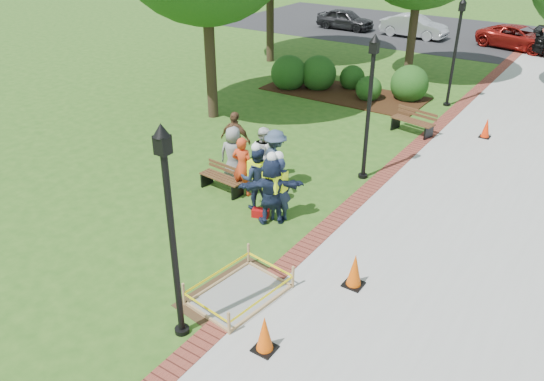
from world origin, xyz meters
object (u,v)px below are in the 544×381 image
Objects in this scene: lamp_near at (171,222)px; hivis_worker_a at (272,188)px; wet_concrete_pad at (240,287)px; bench_near at (222,183)px; cone_front at (265,334)px; hivis_worker_c at (257,177)px; hivis_worker_b at (278,187)px.

lamp_near is 2.17× the size of hivis_worker_a.
wet_concrete_pad is at bearing 79.25° from lamp_near.
lamp_near is (2.98, -4.95, 2.24)m from bench_near.
bench_near is 6.37m from cone_front.
hivis_worker_a reaches higher than cone_front.
cone_front is 4.59m from hivis_worker_a.
hivis_worker_a is 1.03× the size of hivis_worker_c.
cone_front is at bearing -59.66° from hivis_worker_b.
bench_near is 1.79× the size of cone_front.
hivis_worker_b reaches higher than cone_front.
hivis_worker_b is at bearing -10.53° from bench_near.
cone_front is 0.41× the size of hivis_worker_b.
hivis_worker_c reaches higher than cone_front.
hivis_worker_c is (-0.81, 0.17, -0.01)m from hivis_worker_b.
lamp_near is 2.21× the size of hivis_worker_b.
lamp_near reaches higher than cone_front.
cone_front is (4.56, -4.45, 0.14)m from bench_near.
cone_front is 0.19× the size of lamp_near.
bench_near is at bearing 121.05° from lamp_near.
lamp_near is at bearing -80.24° from hivis_worker_b.
bench_near is 6.19m from lamp_near.
bench_near is at bearing 170.43° from hivis_worker_c.
wet_concrete_pad is 2.70m from lamp_near.
hivis_worker_b reaches higher than wet_concrete_pad.
hivis_worker_b is (0.07, 0.20, -0.02)m from hivis_worker_a.
hivis_worker_b reaches higher than bench_near.
hivis_worker_b is (-2.37, 4.04, 0.57)m from cone_front.
bench_near is 1.58m from hivis_worker_c.
lamp_near is at bearing -78.90° from hivis_worker_a.
hivis_worker_c is at bearing 119.94° from wet_concrete_pad.
hivis_worker_b is 0.82m from hivis_worker_c.
bench_near is 0.74× the size of hivis_worker_b.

